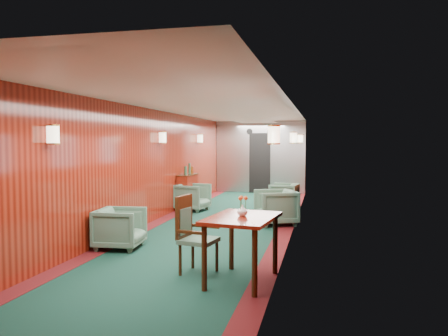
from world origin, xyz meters
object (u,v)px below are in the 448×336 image
(dining_table, at_px, (242,227))
(armchair_left_far, at_px, (193,197))
(side_chair, at_px, (192,231))
(credenza, at_px, (188,191))
(armchair_right_near, at_px, (276,207))
(armchair_right_far, at_px, (284,195))
(armchair_left_near, at_px, (120,228))

(dining_table, relative_size, armchair_left_far, 1.58)
(side_chair, xyz_separation_m, credenza, (-1.74, 5.33, -0.10))
(dining_table, bearing_deg, armchair_right_near, 97.70)
(armchair_left_far, distance_m, armchair_right_far, 2.39)
(side_chair, bearing_deg, dining_table, -8.08)
(armchair_left_far, xyz_separation_m, armchair_right_near, (2.21, -1.40, 0.03))
(dining_table, xyz_separation_m, armchair_left_near, (-2.20, 1.22, -0.35))
(armchair_left_near, bearing_deg, credenza, -2.20)
(armchair_left_far, height_order, armchair_right_near, armchair_right_near)
(dining_table, xyz_separation_m, armchair_right_far, (-0.03, 6.19, -0.36))
(armchair_left_near, bearing_deg, dining_table, -124.24)
(armchair_right_far, bearing_deg, armchair_right_near, 8.51)
(dining_table, bearing_deg, armchair_right_far, 98.15)
(side_chair, height_order, armchair_right_far, side_chair)
(dining_table, distance_m, armchair_left_far, 5.64)
(armchair_right_far, bearing_deg, armchair_left_near, -16.11)
(dining_table, bearing_deg, armchair_left_near, 158.99)
(armchair_left_near, xyz_separation_m, armchair_right_near, (2.22, 2.56, 0.04))
(dining_table, xyz_separation_m, side_chair, (-0.70, 0.23, -0.13))
(credenza, height_order, armchair_right_far, credenza)
(side_chair, relative_size, credenza, 0.87)
(side_chair, xyz_separation_m, armchair_left_far, (-1.49, 4.95, -0.21))
(armchair_left_far, xyz_separation_m, armchair_right_far, (2.17, 1.01, -0.02))
(side_chair, distance_m, credenza, 5.60)
(armchair_left_near, distance_m, armchair_left_far, 3.96)
(armchair_left_far, relative_size, armchair_right_far, 1.06)
(side_chair, bearing_deg, armchair_left_near, 156.68)
(dining_table, xyz_separation_m, armchair_left_far, (-2.19, 5.18, -0.34))
(dining_table, distance_m, armchair_left_near, 2.54)
(armchair_left_far, bearing_deg, armchair_right_far, -54.93)
(armchair_left_near, distance_m, armchair_right_near, 3.39)
(armchair_left_near, bearing_deg, armchair_right_far, -29.00)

